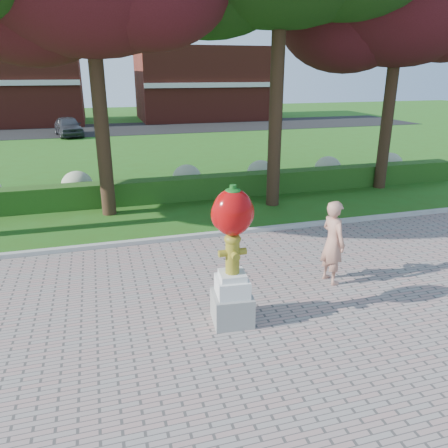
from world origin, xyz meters
name	(u,v)px	position (x,y,z in m)	size (l,w,h in m)	color
ground	(218,289)	(0.00, 0.00, 0.00)	(100.00, 100.00, 0.00)	#2B5916
walkway	(299,428)	(0.00, -4.00, 0.02)	(40.00, 14.00, 0.04)	gray
curb	(189,237)	(0.00, 3.00, 0.07)	(40.00, 0.18, 0.15)	#ADADA5
lawn_hedge	(165,190)	(0.00, 7.00, 0.40)	(24.00, 0.70, 0.80)	#154012
hydrangea_row	(176,178)	(0.57, 8.00, 0.55)	(20.10, 1.10, 0.99)	#B4C294
street	(124,129)	(0.00, 28.00, 0.01)	(50.00, 8.00, 0.02)	black
building_right	(203,84)	(8.00, 34.00, 3.20)	(12.00, 8.00, 6.40)	maroon
hydrant_sculpture	(232,253)	(-0.09, -1.34, 1.41)	(0.77, 0.77, 2.60)	gray
woman	(333,242)	(2.46, -0.38, 0.96)	(0.67, 0.44, 1.84)	tan
parked_car	(68,126)	(-3.99, 25.00, 0.69)	(1.59, 3.94, 1.34)	#383A3F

